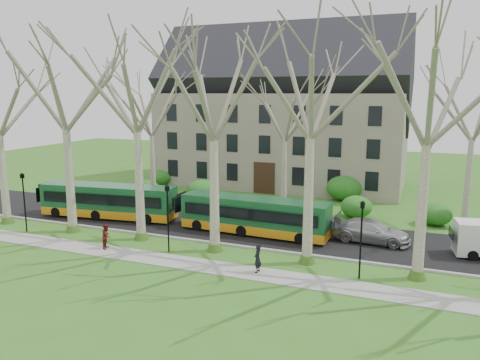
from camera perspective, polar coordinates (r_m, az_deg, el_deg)
name	(u,v)px	position (r m, az deg, el deg)	size (l,w,h in m)	color
ground	(262,259)	(29.26, 2.70, -9.55)	(120.00, 120.00, 0.00)	#3B6C1E
sidewalk	(248,272)	(27.06, 0.93, -11.20)	(70.00, 2.00, 0.06)	gray
road	(287,234)	(34.23, 5.73, -6.52)	(80.00, 8.00, 0.06)	black
curb	(270,250)	(30.58, 3.63, -8.52)	(80.00, 0.25, 0.14)	#A5A39E
building	(282,111)	(52.21, 5.19, 8.35)	(26.50, 12.20, 16.00)	gray
tree_row_verge	(265,145)	(27.93, 3.02, 4.26)	(49.00, 7.00, 14.00)	gray
tree_row_far	(291,143)	(38.60, 6.25, 4.47)	(33.00, 7.00, 12.00)	gray
lamp_row	(257,222)	(27.57, 2.06, -5.20)	(36.22, 0.22, 4.30)	black
hedges	(264,193)	(43.20, 2.93, -1.55)	(30.60, 8.60, 2.00)	#265217
bus_lead	(109,201)	(39.41, -15.72, -2.45)	(11.13, 2.32, 2.78)	#164F2B
bus_follow	(254,215)	(33.67, 1.74, -4.32)	(10.81, 2.25, 2.70)	#164F2B
sedan	(371,231)	(33.14, 15.68, -6.03)	(2.12, 5.23, 1.52)	#A7A6AB
pedestrian_a	(257,258)	(26.75, 2.15, -9.53)	(0.59, 0.39, 1.63)	black
pedestrian_b	(107,236)	(31.90, -15.94, -6.60)	(0.78, 0.61, 1.61)	#5D1715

